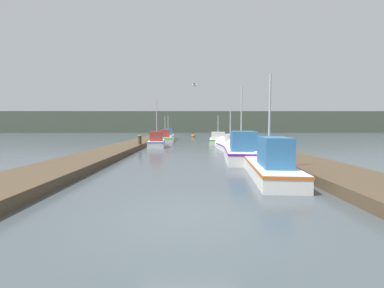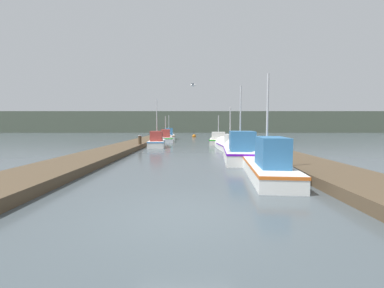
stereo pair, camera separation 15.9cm
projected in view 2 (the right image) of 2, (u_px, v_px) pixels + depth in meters
name	position (u px, v px, depth m)	size (l,w,h in m)	color
ground_plane	(184.00, 216.00, 5.66)	(200.00, 200.00, 0.00)	#424C51
dock_left	(126.00, 147.00, 21.61)	(2.60, 40.00, 0.35)	#4C3D2B
dock_right	(254.00, 147.00, 21.60)	(2.60, 40.00, 0.35)	#4C3D2B
distant_shore_ridge	(192.00, 122.00, 74.21)	(120.00, 16.00, 5.59)	#4C5647
fishing_boat_0	(266.00, 164.00, 10.23)	(1.98, 6.10, 4.34)	silver
fishing_boat_1	(240.00, 151.00, 14.79)	(2.22, 5.83, 4.70)	silver
fishing_boat_2	(229.00, 145.00, 20.74)	(1.86, 6.02, 3.95)	silver
fishing_boat_3	(158.00, 141.00, 23.90)	(1.69, 4.87, 4.75)	silver
fishing_boat_4	(219.00, 140.00, 28.00)	(2.29, 5.92, 3.57)	silver
fishing_boat_5	(166.00, 138.00, 31.65)	(2.19, 6.15, 3.58)	silver
fishing_boat_6	(169.00, 136.00, 36.84)	(1.99, 5.86, 3.82)	silver
mooring_piling_0	(166.00, 133.00, 42.28)	(0.25, 0.25, 1.21)	#473523
mooring_piling_1	(140.00, 142.00, 21.89)	(0.32, 0.32, 1.12)	#473523
channel_buoy	(194.00, 136.00, 42.11)	(0.61, 0.61, 1.11)	#BF6513
seagull_lead	(194.00, 85.00, 12.29)	(0.29, 0.56, 0.12)	white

